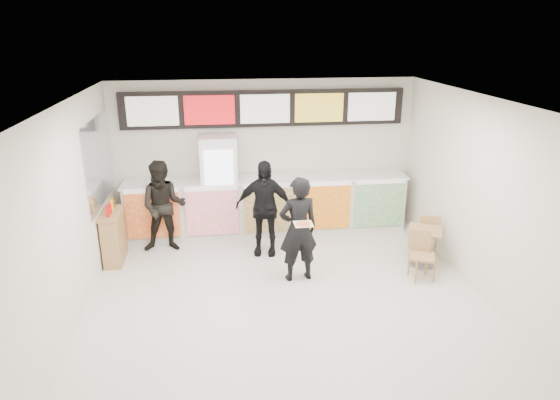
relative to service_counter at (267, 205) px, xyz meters
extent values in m
plane|color=beige|center=(0.00, -3.09, -0.57)|extent=(7.00, 7.00, 0.00)
plane|color=white|center=(0.00, -3.09, 2.43)|extent=(7.00, 7.00, 0.00)
plane|color=silver|center=(0.00, 0.41, 0.93)|extent=(6.00, 0.00, 6.00)
plane|color=silver|center=(-3.00, -3.09, 0.93)|extent=(0.00, 7.00, 7.00)
plane|color=silver|center=(3.00, -3.09, 0.93)|extent=(0.00, 7.00, 7.00)
cube|color=silver|center=(0.00, 0.01, -0.02)|extent=(5.50, 0.70, 1.10)
cube|color=silver|center=(0.00, 0.01, 0.55)|extent=(5.56, 0.76, 0.04)
cube|color=red|center=(-2.20, -0.37, 0.03)|extent=(0.99, 0.02, 0.90)
cube|color=#EF35B1|center=(-1.10, -0.37, 0.03)|extent=(0.99, 0.02, 0.90)
cube|color=brown|center=(0.00, -0.37, 0.03)|extent=(0.99, 0.02, 0.90)
cube|color=yellow|center=(1.10, -0.37, 0.03)|extent=(0.99, 0.02, 0.90)
cube|color=#228A3D|center=(2.20, -0.37, 0.03)|extent=(0.99, 0.02, 0.90)
cube|color=black|center=(0.00, 0.33, 1.88)|extent=(5.50, 0.12, 0.70)
cube|color=silver|center=(-2.12, 0.26, 1.88)|extent=(0.95, 0.02, 0.55)
cube|color=red|center=(-1.06, 0.26, 1.88)|extent=(0.95, 0.02, 0.55)
cube|color=silver|center=(0.00, 0.26, 1.88)|extent=(0.95, 0.02, 0.55)
cube|color=gold|center=(1.06, 0.26, 1.88)|extent=(0.95, 0.02, 0.55)
cube|color=silver|center=(2.12, 0.26, 1.88)|extent=(0.95, 0.02, 0.55)
cube|color=white|center=(-0.93, 0.03, 0.43)|extent=(0.70, 0.65, 2.00)
cube|color=white|center=(-0.93, -0.31, 0.48)|extent=(0.54, 0.02, 1.50)
cylinder|color=#178131|center=(-1.14, -0.27, -0.12)|extent=(0.07, 0.07, 0.22)
cylinder|color=orange|center=(-1.00, -0.27, -0.12)|extent=(0.07, 0.07, 0.22)
cylinder|color=#BC1239|center=(-0.86, -0.27, -0.12)|extent=(0.07, 0.07, 0.22)
cylinder|color=#1930C2|center=(-0.72, -0.27, -0.12)|extent=(0.07, 0.07, 0.22)
cylinder|color=orange|center=(-1.14, -0.27, 0.26)|extent=(0.07, 0.07, 0.22)
cylinder|color=#BC1239|center=(-1.00, -0.27, 0.26)|extent=(0.07, 0.07, 0.22)
cylinder|color=#1930C2|center=(-0.86, -0.27, 0.26)|extent=(0.07, 0.07, 0.22)
cylinder|color=#178131|center=(-0.72, -0.27, 0.26)|extent=(0.07, 0.07, 0.22)
cylinder|color=#BC1239|center=(-1.14, -0.27, 0.64)|extent=(0.07, 0.07, 0.22)
cylinder|color=#1930C2|center=(-1.00, -0.27, 0.64)|extent=(0.07, 0.07, 0.22)
cylinder|color=#178131|center=(-0.86, -0.27, 0.64)|extent=(0.07, 0.07, 0.22)
cylinder|color=orange|center=(-0.72, -0.27, 0.64)|extent=(0.07, 0.07, 0.22)
cylinder|color=#1930C2|center=(-1.14, -0.27, 1.02)|extent=(0.07, 0.07, 0.22)
cylinder|color=#178131|center=(-1.00, -0.27, 1.02)|extent=(0.07, 0.07, 0.22)
cylinder|color=orange|center=(-0.86, -0.27, 1.02)|extent=(0.07, 0.07, 0.22)
cylinder|color=#BC1239|center=(-0.72, -0.27, 1.02)|extent=(0.07, 0.07, 0.22)
cube|color=#B2B7BF|center=(-2.99, -0.64, 1.18)|extent=(0.01, 2.00, 1.50)
imported|color=black|center=(0.28, -2.04, 0.30)|extent=(0.70, 0.51, 1.76)
imported|color=black|center=(-1.96, -0.61, 0.28)|extent=(0.85, 0.67, 1.71)
imported|color=black|center=(-0.17, -0.98, 0.30)|extent=(1.09, 0.62, 1.75)
cube|color=beige|center=(0.28, -2.49, 0.58)|extent=(0.28, 0.28, 0.01)
cone|color=#CC7233|center=(0.28, -2.49, 0.59)|extent=(0.36, 0.36, 0.02)
cube|color=#AF7A50|center=(2.50, -1.87, 0.09)|extent=(0.73, 0.73, 0.04)
cylinder|color=gray|center=(2.50, -1.87, -0.24)|extent=(0.07, 0.07, 0.66)
cylinder|color=gray|center=(2.50, -1.87, -0.56)|extent=(0.40, 0.40, 0.03)
cube|color=#AF7A50|center=(2.29, -2.33, -0.16)|extent=(0.51, 0.51, 0.04)
cube|color=#AF7A50|center=(2.29, -2.16, 0.05)|extent=(0.34, 0.18, 0.38)
cube|color=#AF7A50|center=(2.71, -1.42, -0.16)|extent=(0.51, 0.51, 0.04)
cube|color=#AF7A50|center=(2.71, -1.59, 0.05)|extent=(0.34, 0.18, 0.38)
cube|color=#AF7A50|center=(-2.82, -0.96, -0.13)|extent=(0.29, 0.78, 0.88)
cube|color=#AF7A50|center=(-2.82, -0.96, 0.32)|extent=(0.33, 0.82, 0.04)
cylinder|color=red|center=(-2.82, -1.17, 0.43)|extent=(0.06, 0.06, 0.18)
cylinder|color=red|center=(-2.82, -1.00, 0.43)|extent=(0.06, 0.06, 0.18)
cylinder|color=yellow|center=(-2.82, -0.84, 0.43)|extent=(0.06, 0.06, 0.18)
cylinder|color=brown|center=(-2.82, -0.68, 0.43)|extent=(0.06, 0.06, 0.18)
camera|label=1|loc=(-0.99, -9.32, 3.39)|focal=32.00mm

